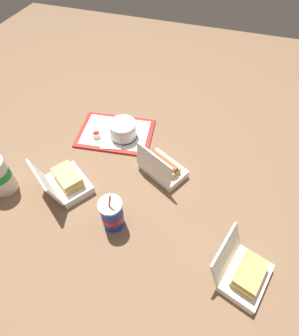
% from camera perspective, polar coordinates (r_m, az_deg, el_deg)
% --- Properties ---
extents(ground_plane, '(3.20, 3.20, 0.00)m').
position_cam_1_polar(ground_plane, '(1.16, -2.16, -2.53)').
color(ground_plane, brown).
extents(food_tray, '(0.40, 0.31, 0.01)m').
position_cam_1_polar(food_tray, '(1.36, -7.36, 7.55)').
color(food_tray, red).
rests_on(food_tray, ground_plane).
extents(cake_container, '(0.13, 0.13, 0.08)m').
position_cam_1_polar(cake_container, '(1.30, -5.79, 8.21)').
color(cake_container, black).
rests_on(cake_container, food_tray).
extents(ketchup_cup, '(0.04, 0.04, 0.02)m').
position_cam_1_polar(ketchup_cup, '(1.33, -11.46, 7.10)').
color(ketchup_cup, white).
rests_on(ketchup_cup, food_tray).
extents(napkin_stack, '(0.12, 0.12, 0.00)m').
position_cam_1_polar(napkin_stack, '(1.30, -8.12, 5.69)').
color(napkin_stack, white).
rests_on(napkin_stack, food_tray).
extents(plastic_fork, '(0.11, 0.05, 0.00)m').
position_cam_1_polar(plastic_fork, '(1.43, -10.20, 10.42)').
color(plastic_fork, white).
rests_on(plastic_fork, food_tray).
extents(clamshell_sandwich_center, '(0.25, 0.25, 0.17)m').
position_cam_1_polar(clamshell_sandwich_center, '(1.15, -17.56, -2.87)').
color(clamshell_sandwich_center, white).
rests_on(clamshell_sandwich_center, ground_plane).
extents(clamshell_hotdog_back, '(0.24, 0.21, 0.16)m').
position_cam_1_polar(clamshell_hotdog_back, '(1.15, 2.76, 0.16)').
color(clamshell_hotdog_back, white).
rests_on(clamshell_hotdog_back, ground_plane).
extents(clamshell_sandwich_right, '(0.22, 0.22, 0.16)m').
position_cam_1_polar(clamshell_sandwich_right, '(0.99, 19.99, -20.86)').
color(clamshell_sandwich_right, white).
rests_on(clamshell_sandwich_right, ground_plane).
extents(soda_cup_left, '(0.09, 0.09, 0.21)m').
position_cam_1_polar(soda_cup_left, '(1.00, -8.15, -9.89)').
color(soda_cup_left, '#1938B7').
rests_on(soda_cup_left, ground_plane).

